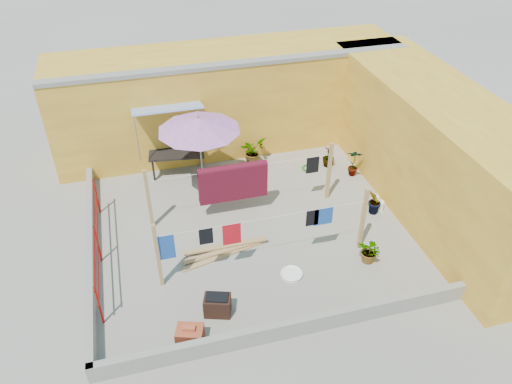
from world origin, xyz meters
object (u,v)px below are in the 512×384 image
brick_stack (190,336)px  brazier (217,305)px  patio_umbrella (199,125)px  white_basin (292,274)px  water_jug_a (380,206)px  water_jug_b (375,200)px  green_hose (309,168)px  plant_back_a (252,151)px  outdoor_table (177,154)px

brick_stack → brazier: bearing=41.1°
patio_umbrella → white_basin: size_ratio=4.97×
water_jug_a → water_jug_b: bearing=90.0°
water_jug_a → brazier: bearing=-154.6°
green_hose → plant_back_a: plant_back_a is taller
outdoor_table → green_hose: bearing=-12.1°
brick_stack → green_hose: 7.23m
outdoor_table → water_jug_b: size_ratio=5.62×
patio_umbrella → plant_back_a: size_ratio=3.16×
white_basin → water_jug_a: (3.18, 1.77, 0.10)m
outdoor_table → water_jug_b: outdoor_table is taller
brazier → plant_back_a: plant_back_a is taller
water_jug_b → outdoor_table: bearing=149.4°
brazier → patio_umbrella: bearing=83.6°
brick_stack → water_jug_a: (5.82, 3.05, -0.06)m
brick_stack → water_jug_b: bearing=29.9°
plant_back_a → green_hose: bearing=-28.0°
water_jug_b → green_hose: water_jug_b is taller
white_basin → water_jug_a: water_jug_a is taller
patio_umbrella → green_hose: bearing=11.0°
plant_back_a → white_basin: bearing=-94.4°
patio_umbrella → brazier: 4.79m
outdoor_table → water_jug_b: bearing=-30.6°
brazier → brick_stack: bearing=-138.9°
water_jug_a → water_jug_b: size_ratio=1.08×
white_basin → green_hose: size_ratio=1.15×
patio_umbrella → white_basin: bearing=-68.0°
water_jug_a → patio_umbrella: bearing=158.5°
brazier → water_jug_b: (5.11, 2.73, -0.12)m
outdoor_table → brazier: size_ratio=2.60×
green_hose → plant_back_a: bearing=152.0°
brazier → water_jug_a: 5.66m
white_basin → plant_back_a: plant_back_a is taller
white_basin → outdoor_table: bearing=111.2°
outdoor_table → water_jug_a: size_ratio=5.19×
white_basin → water_jug_a: 3.64m
outdoor_table → white_basin: outdoor_table is taller
water_jug_b → white_basin: bearing=-147.0°
brick_stack → water_jug_b: 6.71m
outdoor_table → green_hose: (3.99, -0.86, -0.66)m
patio_umbrella → water_jug_b: patio_umbrella is taller
patio_umbrella → outdoor_table: patio_umbrella is taller
brick_stack → plant_back_a: bearing=64.7°
plant_back_a → water_jug_b: bearing=-47.7°
outdoor_table → white_basin: bearing=-68.8°
water_jug_b → green_hose: (-1.18, 2.20, -0.10)m
outdoor_table → plant_back_a: size_ratio=2.06×
water_jug_a → green_hose: 2.76m
brick_stack → brazier: 0.94m
outdoor_table → plant_back_a: (2.38, 0.00, -0.27)m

